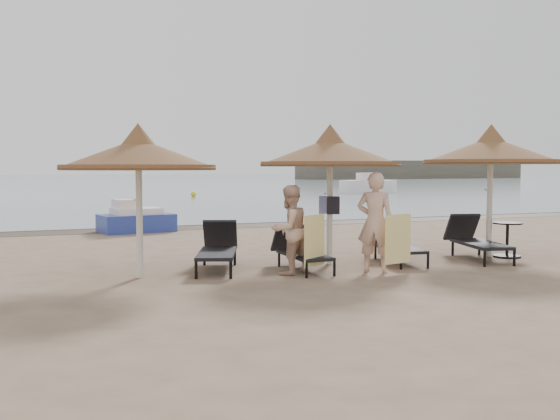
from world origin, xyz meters
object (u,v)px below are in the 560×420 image
Objects in this scene: person_right at (375,214)px; pedal_boat at (136,220)px; palapa_right at (491,151)px; lounger_near_right at (395,244)px; lounger_far_right at (475,239)px; person_left at (289,223)px; palapa_center at (330,153)px; palapa_left at (138,155)px; lounger_far_left at (218,248)px; lounger_near_left at (299,250)px; side_table at (507,241)px.

pedal_boat is at bearing -29.84° from person_right.
palapa_right reaches higher than person_right.
lounger_near_right is at bearing 176.84° from palapa_right.
pedal_boat reaches higher than lounger_far_right.
lounger_far_right is at bearing 165.14° from person_left.
person_left is 1.66m from person_right.
palapa_center is 1.50× the size of person_left.
palapa_center is 8.65m from pedal_boat.
pedal_boat is (-6.58, 8.29, -1.98)m from palapa_right.
lounger_near_right is 0.89× the size of lounger_far_right.
palapa_left is 1.30× the size of lounger_far_left.
lounger_far_left is 1.16× the size of lounger_near_left.
lounger_far_left is 1.10× the size of lounger_near_right.
lounger_far_right reaches higher than lounger_near_right.
lounger_far_left is (-6.14, 0.59, -1.94)m from palapa_right.
lounger_near_right reaches higher than lounger_near_left.
palapa_left is 2.45m from lounger_far_left.
lounger_near_right is 1.01× the size of person_left.
lounger_far_left is at bearing 158.40° from lounger_near_left.
lounger_near_left is 0.79× the size of pedal_boat.
palapa_center is 3.00m from lounger_far_left.
palapa_center is 2.00m from person_left.
person_left is at bearing -161.20° from lounger_far_right.
lounger_near_right is 1.89m from lounger_far_right.
side_table is 0.35× the size of person_right.
palapa_right is at bearing 6.72° from lounger_near_right.
palapa_center is 1.31× the size of lounger_far_right.
lounger_near_right is at bearing 173.94° from person_left.
lounger_near_right is at bearing 4.50° from lounger_near_left.
palapa_right is 1.35× the size of lounger_far_right.
lounger_far_right is 1.14× the size of person_left.
palapa_left is 1.51× the size of lounger_near_left.
palapa_center is 1.56× the size of lounger_near_left.
lounger_near_right is (2.28, 0.15, 0.01)m from lounger_near_left.
lounger_near_left is 2.40× the size of side_table.
person_left is 8.96m from pedal_boat.
person_left is at bearing -156.64° from lounger_near_right.
lounger_far_right is (-0.50, -0.14, -1.93)m from palapa_right.
palapa_center is 3.84m from palapa_right.
lounger_near_left is at bearing -3.30° from palapa_left.
person_left reaches higher than lounger_near_right.
palapa_right is at bearing -1.17° from palapa_left.
lounger_near_right is (5.36, -0.03, -1.85)m from palapa_left.
palapa_center is 1.31× the size of person_right.
person_right is 0.94× the size of pedal_boat.
person_right reaches higher than lounger_near_right.
pedal_boat is at bearing 128.78° from side_table.
lounger_near_left is (-0.83, -0.34, -1.93)m from palapa_center.
lounger_near_left is 0.95× the size of lounger_near_right.
palapa_left is at bearing -108.00° from pedal_boat.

